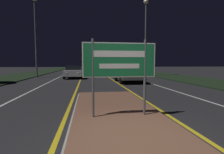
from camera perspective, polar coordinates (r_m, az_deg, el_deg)
name	(u,v)px	position (r m, az deg, el deg)	size (l,w,h in m)	color
ground_plane	(135,146)	(3.73, 7.46, -21.34)	(160.00, 160.00, 0.00)	#232326
median_island	(119,118)	(5.25, 2.38, -13.09)	(2.78, 8.72, 0.10)	#999993
verge_left	(18,76)	(24.82, -28.36, 0.25)	(5.00, 100.00, 0.08)	black
verge_right	(162,75)	(25.51, 15.97, 0.71)	(5.00, 100.00, 0.08)	black
centre_line_yellow_left	(83,74)	(28.29, -9.48, 1.09)	(0.12, 70.00, 0.01)	gold
centre_line_yellow_right	(103,73)	(28.39, -3.09, 1.16)	(0.12, 70.00, 0.01)	gold
lane_line_white_left	(66,74)	(28.47, -14.76, 1.03)	(0.12, 70.00, 0.01)	silver
lane_line_white_right	(118,73)	(28.74, 2.12, 1.20)	(0.12, 70.00, 0.01)	silver
edge_line_white_left	(46,74)	(28.97, -20.66, 0.95)	(0.10, 70.00, 0.01)	silver
edge_line_white_right	(136,73)	(29.42, 7.88, 1.24)	(0.10, 70.00, 0.01)	silver
highway_sign	(119,63)	(5.00, 2.45, 4.60)	(2.10, 0.07, 2.21)	#56565B
streetlight_left_near	(35,20)	(22.44, -23.82, 16.58)	(0.63, 0.63, 9.19)	#56565B
streetlight_right_near	(146,23)	(22.61, 10.96, 16.80)	(0.61, 0.61, 9.37)	#56565B
car_receding_0	(129,73)	(15.06, 5.52, 1.25)	(2.04, 4.08, 1.46)	#4C514C
car_receding_1	(129,69)	(27.29, 5.57, 2.56)	(1.97, 4.62, 1.41)	navy
car_receding_2	(120,68)	(34.87, 2.68, 3.00)	(1.95, 4.76, 1.40)	maroon
car_approaching_0	(74,71)	(19.76, -12.34, 1.80)	(1.98, 4.10, 1.43)	#B7B7BC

